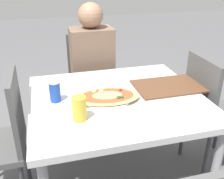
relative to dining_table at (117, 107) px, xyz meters
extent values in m
cube|color=silver|center=(0.00, 0.00, 0.05)|extent=(1.08, 0.96, 0.04)
cylinder|color=#99999E|center=(0.48, -0.42, -0.32)|extent=(0.05, 0.05, 0.70)
cylinder|color=#99999E|center=(-0.48, 0.42, -0.32)|extent=(0.05, 0.05, 0.70)
cylinder|color=#99999E|center=(0.48, 0.42, -0.32)|extent=(0.05, 0.05, 0.70)
cube|color=#4C4C4C|center=(-0.02, 0.74, -0.21)|extent=(0.40, 0.40, 0.04)
cube|color=#4C4C4C|center=(-0.02, 0.92, 0.04)|extent=(0.38, 0.03, 0.46)
cylinder|color=#38383D|center=(0.15, 0.57, -0.45)|extent=(0.03, 0.03, 0.43)
cylinder|color=#38383D|center=(-0.19, 0.57, -0.45)|extent=(0.03, 0.03, 0.43)
cylinder|color=#38383D|center=(0.15, 0.91, -0.45)|extent=(0.03, 0.03, 0.43)
cylinder|color=#38383D|center=(-0.19, 0.91, -0.45)|extent=(0.03, 0.03, 0.43)
cube|color=#4C4C4C|center=(-0.61, 0.06, 0.04)|extent=(0.03, 0.38, 0.46)
cylinder|color=#38383D|center=(-0.63, 0.23, -0.45)|extent=(0.03, 0.03, 0.43)
cube|color=#4C4C4C|center=(0.80, 0.02, -0.21)|extent=(0.40, 0.40, 0.04)
cube|color=#4C4C4C|center=(0.61, 0.02, 0.04)|extent=(0.03, 0.38, 0.46)
cylinder|color=#38383D|center=(0.97, 0.19, -0.45)|extent=(0.03, 0.03, 0.43)
cylinder|color=#38383D|center=(0.63, 0.19, -0.45)|extent=(0.03, 0.03, 0.43)
cylinder|color=#38383D|center=(0.63, -0.15, -0.45)|extent=(0.03, 0.03, 0.43)
cylinder|color=#2D2D38|center=(0.06, 0.61, -0.43)|extent=(0.10, 0.10, 0.47)
cylinder|color=#2D2D38|center=(-0.10, 0.61, -0.43)|extent=(0.10, 0.10, 0.47)
cube|color=brown|center=(-0.02, 0.71, 0.08)|extent=(0.36, 0.24, 0.55)
sphere|color=#997056|center=(-0.02, 0.71, 0.46)|extent=(0.20, 0.20, 0.20)
cylinder|color=white|center=(-0.07, -0.02, 0.08)|extent=(0.29, 0.29, 0.01)
ellipsoid|color=#E0AD66|center=(-0.07, -0.02, 0.10)|extent=(0.43, 0.29, 0.02)
ellipsoid|color=#C14C28|center=(-0.07, -0.02, 0.10)|extent=(0.35, 0.23, 0.01)
sphere|color=#335928|center=(-0.01, -0.08, 0.11)|extent=(0.02, 0.02, 0.02)
sphere|color=beige|center=(0.00, -0.06, 0.11)|extent=(0.03, 0.03, 0.03)
sphere|color=beige|center=(-0.10, 0.02, 0.11)|extent=(0.03, 0.03, 0.03)
sphere|color=maroon|center=(0.03, 0.02, 0.11)|extent=(0.02, 0.02, 0.02)
sphere|color=#335928|center=(0.01, -0.08, 0.11)|extent=(0.02, 0.02, 0.02)
sphere|color=beige|center=(-0.14, 0.04, 0.11)|extent=(0.03, 0.03, 0.03)
cylinder|color=#1E47B2|center=(-0.38, 0.05, 0.13)|extent=(0.07, 0.07, 0.12)
cylinder|color=silver|center=(-0.38, 0.05, 0.20)|extent=(0.06, 0.06, 0.00)
cylinder|color=gold|center=(-0.27, -0.20, 0.14)|extent=(0.08, 0.08, 0.14)
cube|color=brown|center=(0.38, 0.06, 0.08)|extent=(0.46, 0.30, 0.01)
camera|label=1|loc=(-0.41, -1.41, 0.83)|focal=42.00mm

